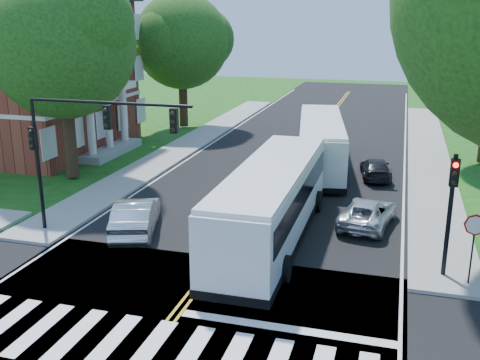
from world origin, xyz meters
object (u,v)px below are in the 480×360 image
(bus_lead, at_px, (272,201))
(hatchback, at_px, (136,216))
(signal_nw, at_px, (84,136))
(dark_sedan, at_px, (376,168))
(signal_ne, at_px, (451,200))
(suv, at_px, (368,213))
(bus_follow, at_px, (321,142))

(bus_lead, bearing_deg, hatchback, 9.02)
(signal_nw, distance_m, dark_sedan, 17.12)
(hatchback, relative_size, dark_sedan, 1.18)
(signal_nw, xyz_separation_m, dark_sedan, (11.03, 12.53, -3.80))
(bus_lead, relative_size, hatchback, 2.69)
(signal_ne, height_order, bus_lead, signal_ne)
(signal_nw, bearing_deg, bus_lead, 14.53)
(signal_ne, xyz_separation_m, suv, (-2.96, 4.64, -2.36))
(bus_lead, bearing_deg, signal_ne, 164.03)
(signal_nw, height_order, bus_follow, signal_nw)
(signal_nw, relative_size, hatchback, 1.56)
(bus_lead, bearing_deg, bus_follow, -91.57)
(suv, bearing_deg, signal_nw, 31.64)
(suv, distance_m, dark_sedan, 7.88)
(bus_lead, height_order, bus_follow, bus_lead)
(bus_lead, distance_m, suv, 4.77)
(signal_nw, height_order, hatchback, signal_nw)
(signal_nw, distance_m, signal_ne, 14.13)
(suv, bearing_deg, bus_follow, -60.58)
(bus_follow, bearing_deg, hatchback, 55.65)
(signal_ne, height_order, dark_sedan, signal_ne)
(bus_lead, height_order, suv, bus_lead)
(signal_nw, bearing_deg, suv, 22.74)
(signal_ne, distance_m, bus_lead, 7.09)
(dark_sedan, bearing_deg, signal_nw, 40.25)
(bus_follow, bearing_deg, signal_nw, 51.92)
(hatchback, xyz_separation_m, dark_sedan, (9.43, 11.56, -0.19))
(signal_ne, relative_size, bus_lead, 0.36)
(hatchback, height_order, dark_sedan, hatchback)
(bus_lead, distance_m, dark_sedan, 11.30)
(suv, bearing_deg, signal_ne, 131.45)
(bus_lead, relative_size, dark_sedan, 3.17)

